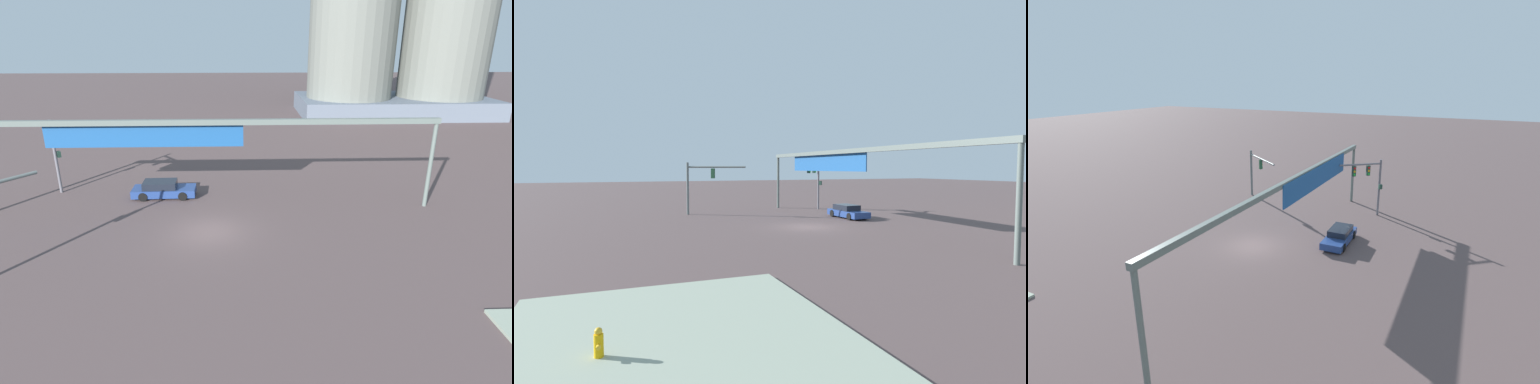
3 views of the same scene
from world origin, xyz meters
TOP-DOWN VIEW (x-y plane):
  - ground_plane at (0.00, 0.00)m, footprint 223.50×223.50m
  - traffic_signal_near_corner at (-10.93, 6.38)m, footprint 2.72×3.56m
  - traffic_signal_opposite_side at (-10.99, -6.09)m, footprint 3.79×4.95m
  - overhead_sign_gantry at (-1.15, 3.64)m, footprint 29.64×0.43m
  - sedan_car_approaching at (-3.72, 5.94)m, footprint 4.55×1.88m

SIDE VIEW (x-z plane):
  - ground_plane at x=0.00m, z-range 0.00..0.00m
  - sedan_car_approaching at x=-3.72m, z-range -0.03..1.18m
  - traffic_signal_opposite_side at x=-10.99m, z-range 0.94..6.06m
  - traffic_signal_near_corner at x=-10.93m, z-range 1.00..6.49m
  - overhead_sign_gantry at x=-1.15m, z-range 2.22..8.33m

